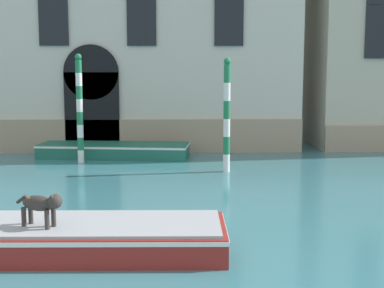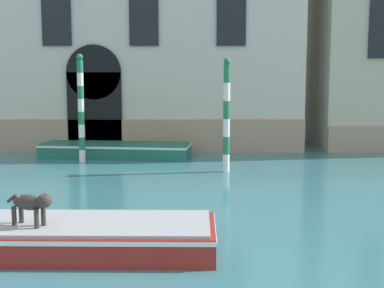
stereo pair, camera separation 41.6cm
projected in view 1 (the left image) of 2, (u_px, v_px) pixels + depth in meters
The scene contains 5 objects.
boat_foreground at pixel (51, 236), 9.98m from camera, with size 6.58×2.01×0.58m.
dog_on_deck at pixel (41, 204), 9.60m from camera, with size 0.92×0.52×0.64m.
boat_moored_near_palazzo at pixel (114, 150), 21.08m from camera, with size 6.01×2.39×0.54m.
mooring_pole_0 at pixel (80, 108), 19.58m from camera, with size 0.24×0.24×4.01m.
mooring_pole_2 at pixel (227, 115), 17.80m from camera, with size 0.24×0.24×3.81m.
Camera 1 is at (2.76, -3.17, 3.37)m, focal length 50.00 mm.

